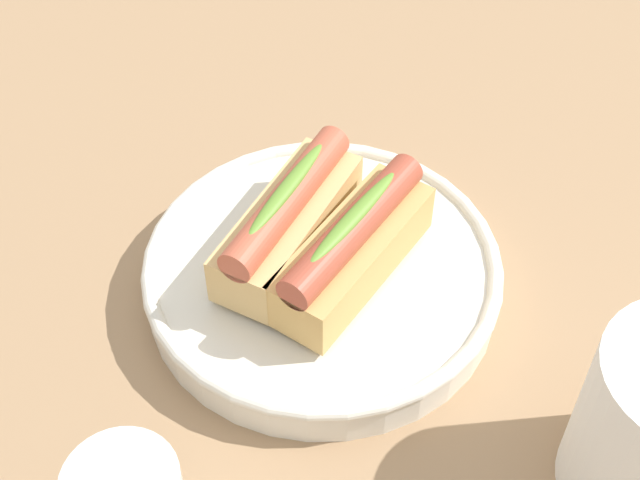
{
  "coord_description": "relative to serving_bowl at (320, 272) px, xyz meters",
  "views": [
    {
      "loc": [
        0.41,
        0.2,
        0.55
      ],
      "look_at": [
        0.01,
        -0.0,
        0.06
      ],
      "focal_mm": 50.62,
      "sensor_mm": 36.0,
      "label": 1
    }
  ],
  "objects": [
    {
      "name": "serving_bowl",
      "position": [
        0.0,
        0.0,
        0.0
      ],
      "size": [
        0.27,
        0.27,
        0.04
      ],
      "color": "silver",
      "rests_on": "ground_plane"
    },
    {
      "name": "ground_plane",
      "position": [
        -0.01,
        0.0,
        -0.02
      ],
      "size": [
        2.4,
        2.4,
        0.0
      ],
      "primitive_type": "plane",
      "color": "#9E7A56"
    },
    {
      "name": "hotdog_back",
      "position": [
        0.0,
        0.03,
        0.04
      ],
      "size": [
        0.16,
        0.07,
        0.06
      ],
      "color": "tan",
      "rests_on": "serving_bowl"
    },
    {
      "name": "hotdog_front",
      "position": [
        -0.0,
        -0.03,
        0.04
      ],
      "size": [
        0.15,
        0.05,
        0.06
      ],
      "color": "#DBB270",
      "rests_on": "serving_bowl"
    }
  ]
}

